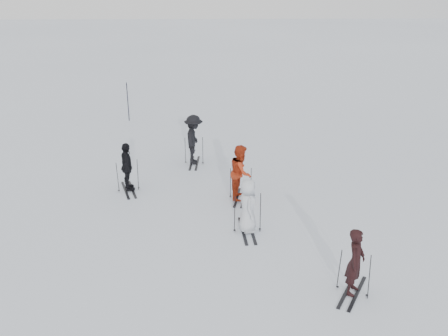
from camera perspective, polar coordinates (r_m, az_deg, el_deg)
name	(u,v)px	position (r m, az deg, el deg)	size (l,w,h in m)	color
ground	(225,208)	(16.11, 0.08, -4.64)	(120.00, 120.00, 0.00)	silver
skier_near_dark	(355,263)	(12.23, 14.78, -10.43)	(0.61, 0.40, 1.68)	black
skier_red	(241,173)	(16.43, 1.94, -0.54)	(0.90, 0.70, 1.85)	#AD2F13
skier_grey	(248,206)	(14.45, 2.73, -4.41)	(0.79, 0.52, 1.62)	silver
skier_uphill_left	(127,168)	(17.35, -11.02, 0.04)	(1.00, 0.41, 1.70)	black
skier_uphill_far	(194,140)	(19.39, -3.47, 3.19)	(1.25, 0.72, 1.94)	black
skis_near_dark	(354,272)	(12.37, 14.66, -11.45)	(0.84, 1.59, 1.16)	black
skis_red	(241,183)	(16.58, 1.93, -1.70)	(0.82, 1.54, 1.12)	black
skis_grey	(248,212)	(14.54, 2.71, -5.10)	(0.89, 1.69, 1.23)	black
skis_uphill_left	(128,175)	(17.46, -10.95, -0.82)	(0.82, 1.55, 1.13)	black
skis_uphill_far	(194,150)	(19.53, -3.45, 2.06)	(0.81, 1.53, 1.12)	black
piste_marker	(128,102)	(25.38, -10.93, 7.43)	(0.04, 0.04, 1.93)	black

